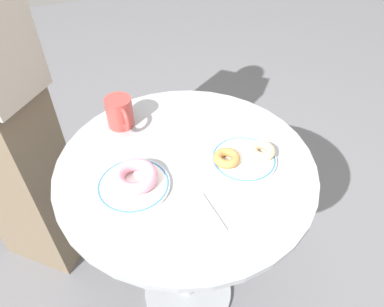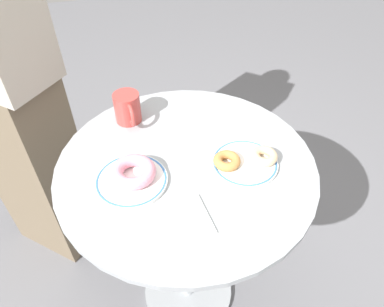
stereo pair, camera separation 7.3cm
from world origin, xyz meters
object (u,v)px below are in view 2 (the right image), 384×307
Objects in this scene: coffee_mug at (128,108)px; person_figure at (5,95)px; plate_right at (245,163)px; plate_left at (132,180)px; donut_glazed at (264,156)px; donut_pink_frosted at (133,172)px; cafe_table at (187,215)px; paper_napkin at (179,222)px; donut_old_fashioned at (227,161)px.

person_figure is at bearing 150.07° from coffee_mug.
plate_right is 0.11× the size of person_figure.
plate_left is at bearing 177.34° from plate_right.
donut_glazed is 0.88m from person_figure.
plate_right is 0.83m from person_figure.
plate_right is at bearing -44.28° from coffee_mug.
coffee_mug is (0.02, 0.25, 0.02)m from donut_pink_frosted.
cafe_table is 0.31m from paper_napkin.
donut_old_fashioned is 0.22m from paper_napkin.
paper_napkin is at bearing -146.90° from plate_right.
paper_napkin is at bearing -59.79° from plate_left.
paper_napkin is 1.16× the size of coffee_mug.
plate_left reaches higher than cafe_table.
cafe_table is 6.56× the size of donut_pink_frosted.
plate_right is 1.48× the size of coffee_mug.
plate_left is at bearing -135.74° from donut_pink_frosted.
donut_glazed is at bearing -4.31° from donut_pink_frosted.
paper_napkin is at bearing -63.09° from donut_pink_frosted.
paper_napkin is 0.09× the size of person_figure.
donut_old_fashioned is 0.52× the size of paper_napkin.
paper_napkin reaches higher than cafe_table.
cafe_table is 0.48× the size of person_figure.
plate_left is 2.56× the size of donut_glazed.
donut_old_fashioned is at bearing -22.32° from cafe_table.
plate_right is at bearing -4.17° from donut_pink_frosted.
plate_right reaches higher than cafe_table.
person_figure is at bearing 145.14° from donut_glazed.
paper_napkin is at bearing -108.63° from cafe_table.
paper_napkin is at bearing -81.33° from coffee_mug.
donut_glazed is at bearing -39.95° from coffee_mug.
donut_pink_frosted is 0.97× the size of coffee_mug.
donut_pink_frosted is 1.61× the size of donut_old_fashioned.
plate_left is at bearing -168.39° from cafe_table.
person_figure is (-0.45, 0.64, 0.01)m from paper_napkin.
person_figure is at bearing 125.25° from paper_napkin.
plate_right is (0.31, -0.01, -0.00)m from plate_left.
plate_left is 0.36m from donut_glazed.
plate_left is 0.26m from donut_old_fashioned.
paper_napkin is at bearing -54.75° from person_figure.
coffee_mug is 0.08× the size of person_figure.
donut_pink_frosted is 0.84× the size of paper_napkin.
plate_left is 1.05× the size of plate_right.
coffee_mug is 0.45m from person_figure.
donut_old_fashioned is at bearing -4.14° from donut_pink_frosted.
coffee_mug is (0.03, 0.26, 0.04)m from plate_left.
person_figure reaches higher than coffee_mug.
plate_left is at bearing 176.99° from donut_glazed.
cafe_table is 4.32× the size of plate_right.
donut_pink_frosted is 0.19m from paper_napkin.
donut_pink_frosted reaches higher than donut_old_fashioned.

